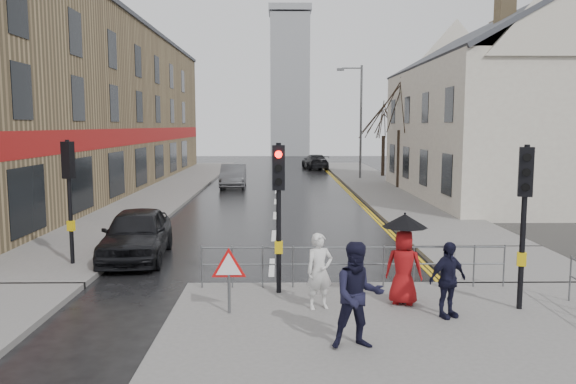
{
  "coord_description": "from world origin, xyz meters",
  "views": [
    {
      "loc": [
        0.24,
        -12.21,
        3.92
      ],
      "look_at": [
        0.48,
        5.38,
        1.83
      ],
      "focal_mm": 35.0,
      "sensor_mm": 36.0,
      "label": 1
    }
  ],
  "objects_px": {
    "pedestrian_with_umbrella": "(404,254)",
    "car_mid": "(233,176)",
    "pedestrian_a": "(319,271)",
    "pedestrian_b": "(358,295)",
    "car_parked": "(137,234)",
    "pedestrian_d": "(448,280)"
  },
  "relations": [
    {
      "from": "pedestrian_a",
      "to": "car_mid",
      "type": "height_order",
      "value": "pedestrian_a"
    },
    {
      "from": "pedestrian_b",
      "to": "car_parked",
      "type": "bearing_deg",
      "value": 121.96
    },
    {
      "from": "car_mid",
      "to": "pedestrian_with_umbrella",
      "type": "bearing_deg",
      "value": -78.89
    },
    {
      "from": "pedestrian_b",
      "to": "pedestrian_with_umbrella",
      "type": "xyz_separation_m",
      "value": [
        1.3,
        2.36,
        0.17
      ]
    },
    {
      "from": "pedestrian_d",
      "to": "car_mid",
      "type": "height_order",
      "value": "pedestrian_d"
    },
    {
      "from": "pedestrian_b",
      "to": "car_parked",
      "type": "distance_m",
      "value": 9.02
    },
    {
      "from": "car_parked",
      "to": "car_mid",
      "type": "bearing_deg",
      "value": 81.68
    },
    {
      "from": "pedestrian_b",
      "to": "car_mid",
      "type": "bearing_deg",
      "value": 93.2
    },
    {
      "from": "car_mid",
      "to": "pedestrian_b",
      "type": "bearing_deg",
      "value": -82.74
    },
    {
      "from": "pedestrian_with_umbrella",
      "to": "car_mid",
      "type": "relative_size",
      "value": 0.44
    },
    {
      "from": "pedestrian_d",
      "to": "car_parked",
      "type": "distance_m",
      "value": 9.38
    },
    {
      "from": "pedestrian_b",
      "to": "car_mid",
      "type": "height_order",
      "value": "pedestrian_b"
    },
    {
      "from": "pedestrian_b",
      "to": "car_parked",
      "type": "xyz_separation_m",
      "value": [
        -5.55,
        7.1,
        -0.31
      ]
    },
    {
      "from": "car_parked",
      "to": "pedestrian_d",
      "type": "bearing_deg",
      "value": -41.18
    },
    {
      "from": "pedestrian_a",
      "to": "pedestrian_with_umbrella",
      "type": "bearing_deg",
      "value": -9.53
    },
    {
      "from": "pedestrian_a",
      "to": "pedestrian_with_umbrella",
      "type": "xyz_separation_m",
      "value": [
        1.81,
        0.28,
        0.3
      ]
    },
    {
      "from": "pedestrian_a",
      "to": "pedestrian_b",
      "type": "height_order",
      "value": "pedestrian_b"
    },
    {
      "from": "pedestrian_a",
      "to": "car_mid",
      "type": "xyz_separation_m",
      "value": [
        -3.8,
        24.36,
        -0.2
      ]
    },
    {
      "from": "pedestrian_a",
      "to": "pedestrian_with_umbrella",
      "type": "relative_size",
      "value": 0.82
    },
    {
      "from": "pedestrian_a",
      "to": "pedestrian_b",
      "type": "distance_m",
      "value": 2.14
    },
    {
      "from": "pedestrian_with_umbrella",
      "to": "pedestrian_d",
      "type": "height_order",
      "value": "pedestrian_with_umbrella"
    },
    {
      "from": "car_parked",
      "to": "car_mid",
      "type": "relative_size",
      "value": 0.99
    }
  ]
}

